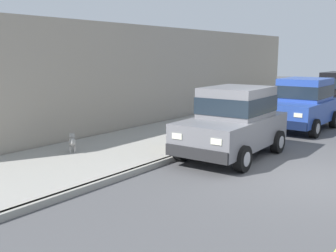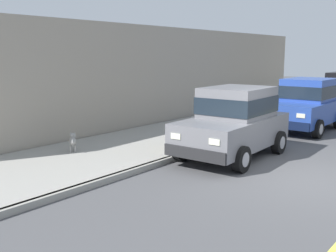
{
  "view_description": "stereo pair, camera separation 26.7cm",
  "coord_description": "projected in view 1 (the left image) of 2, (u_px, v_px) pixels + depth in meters",
  "views": [
    {
      "loc": [
        2.89,
        -8.86,
        2.76
      ],
      "look_at": [
        -3.58,
        -0.44,
        0.85
      ],
      "focal_mm": 42.95,
      "sensor_mm": 36.0,
      "label": 1
    },
    {
      "loc": [
        3.1,
        -8.69,
        2.76
      ],
      "look_at": [
        -3.58,
        -0.44,
        0.85
      ],
      "focal_mm": 42.95,
      "sensor_mm": 36.0,
      "label": 2
    }
  ],
  "objects": [
    {
      "name": "building_facade",
      "position": [
        177.0,
        75.0,
        16.78
      ],
      "size": [
        0.5,
        20.0,
        3.79
      ],
      "primitive_type": "cube",
      "color": "#9E9384",
      "rests_on": "ground"
    },
    {
      "name": "dog_grey",
      "position": [
        72.0,
        141.0,
        10.9
      ],
      "size": [
        0.62,
        0.52,
        0.49
      ],
      "color": "#999691",
      "rests_on": "sidewalk"
    },
    {
      "name": "curb",
      "position": [
        189.0,
        153.0,
        11.04
      ],
      "size": [
        0.16,
        64.0,
        0.14
      ],
      "primitive_type": "cube",
      "color": "gray",
      "rests_on": "ground"
    },
    {
      "name": "car_grey_hatchback",
      "position": [
        234.0,
        121.0,
        10.86
      ],
      "size": [
        2.06,
        3.86,
        1.88
      ],
      "color": "slate",
      "rests_on": "ground"
    },
    {
      "name": "car_blue_hatchback",
      "position": [
        303.0,
        103.0,
        14.74
      ],
      "size": [
        1.96,
        3.8,
        1.88
      ],
      "color": "#28479E",
      "rests_on": "ground"
    },
    {
      "name": "fire_hydrant",
      "position": [
        176.0,
        136.0,
        11.27
      ],
      "size": [
        0.34,
        0.24,
        0.72
      ],
      "color": "gold",
      "rests_on": "sidewalk"
    },
    {
      "name": "sidewalk",
      "position": [
        140.0,
        144.0,
        12.12
      ],
      "size": [
        3.6,
        64.0,
        0.14
      ],
      "primitive_type": "cube",
      "color": "#99968E",
      "rests_on": "ground"
    },
    {
      "name": "ground_plane",
      "position": [
        304.0,
        177.0,
        9.13
      ],
      "size": [
        80.0,
        80.0,
        0.0
      ],
      "primitive_type": "plane",
      "color": "#4C4C4F"
    }
  ]
}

